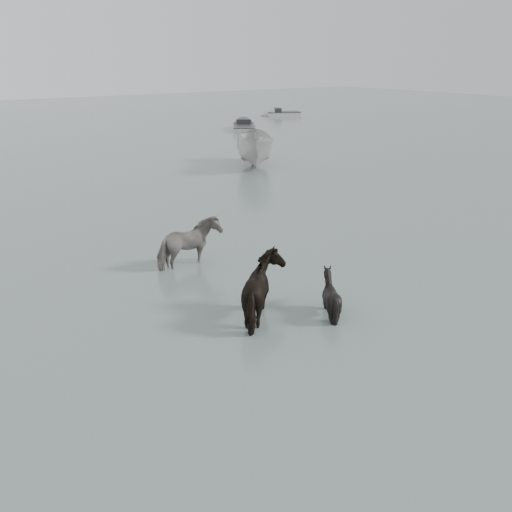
{
  "coord_description": "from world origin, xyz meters",
  "views": [
    {
      "loc": [
        -6.51,
        -10.43,
        5.51
      ],
      "look_at": [
        0.82,
        0.0,
        1.0
      ],
      "focal_mm": 40.0,
      "sensor_mm": 36.0,
      "label": 1
    }
  ],
  "objects": [
    {
      "name": "ground",
      "position": [
        0.0,
        0.0,
        0.0
      ],
      "size": [
        140.0,
        140.0,
        0.0
      ],
      "primitive_type": "plane",
      "color": "#4D5C58",
      "rests_on": "ground"
    },
    {
      "name": "skiff_port",
      "position": [
        18.49,
        26.77,
        0.38
      ],
      "size": [
        4.46,
        5.69,
        0.75
      ],
      "primitive_type": null,
      "rotation": [
        0.0,
        0.0,
        1.0
      ],
      "color": "#A3A6A4",
      "rests_on": "ground"
    },
    {
      "name": "pony_black",
      "position": [
        1.64,
        -1.75,
        0.63
      ],
      "size": [
        1.38,
        1.29,
        1.27
      ],
      "primitive_type": "imported",
      "rotation": [
        0.0,
        0.0,
        1.84
      ],
      "color": "black",
      "rests_on": "ground"
    },
    {
      "name": "pony_pinto",
      "position": [
        0.49,
        2.73,
        0.77
      ],
      "size": [
        1.89,
        1.01,
        1.54
      ],
      "primitive_type": "imported",
      "rotation": [
        0.0,
        0.0,
        1.68
      ],
      "color": "black",
      "rests_on": "ground"
    },
    {
      "name": "pony_dark",
      "position": [
        0.33,
        -1.12,
        0.84
      ],
      "size": [
        1.85,
        2.01,
        1.69
      ],
      "primitive_type": "imported",
      "rotation": [
        0.0,
        0.0,
        1.29
      ],
      "color": "black",
      "rests_on": "ground"
    },
    {
      "name": "boat_small",
      "position": [
        10.61,
        14.0,
        0.97
      ],
      "size": [
        4.35,
        5.25,
        1.95
      ],
      "primitive_type": "imported",
      "rotation": [
        0.0,
        0.0,
        -0.58
      ],
      "color": "#ABABA6",
      "rests_on": "ground"
    },
    {
      "name": "skiff_star",
      "position": [
        27.65,
        33.67,
        0.38
      ],
      "size": [
        4.64,
        3.28,
        0.75
      ],
      "primitive_type": null,
      "rotation": [
        0.0,
        0.0,
        2.71
      ],
      "color": "#B4B4AF",
      "rests_on": "ground"
    }
  ]
}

